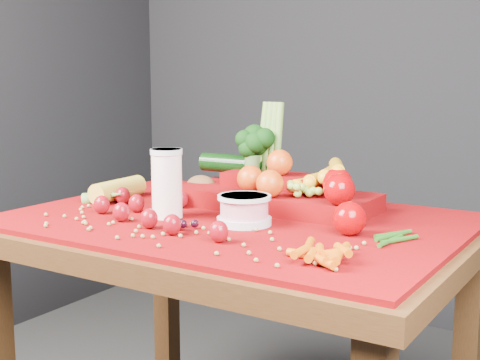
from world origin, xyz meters
The scene contains 12 objects.
table centered at (0.00, 0.00, 0.66)m, with size 1.10×0.80×0.75m.
red_cloth centered at (0.00, 0.00, 0.76)m, with size 1.05×0.75×0.01m, color #740307.
milk_glass centered at (-0.14, -0.09, 0.85)m, with size 0.08×0.08×0.16m.
yogurt_bowl centered at (0.06, -0.05, 0.80)m, with size 0.12×0.12×0.07m.
strawberry_scatter centered at (-0.16, -0.13, 0.79)m, with size 0.48×0.28×0.05m.
dark_grape_cluster centered at (-0.04, -0.17, 0.78)m, with size 0.06×0.05×0.03m, color black, non-canonical shape.
soybean_scatter centered at (0.00, -0.20, 0.77)m, with size 0.84×0.24×0.01m, color #9C8743, non-canonical shape.
corn_ear centered at (-0.38, -0.01, 0.78)m, with size 0.19×0.24×0.06m.
potato centered at (-0.22, 0.17, 0.79)m, with size 0.09×0.07×0.06m, color brown.
baby_carrot_pile centered at (0.34, -0.23, 0.78)m, with size 0.17×0.17×0.03m, color #C15006, non-canonical shape.
green_bean_pile centered at (0.40, -0.01, 0.77)m, with size 0.14×0.12×0.01m, color #1E5212, non-canonical shape.
produce_mound centered at (0.04, 0.16, 0.82)m, with size 0.60×0.37×0.27m.
Camera 1 is at (0.84, -1.32, 1.10)m, focal length 50.00 mm.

